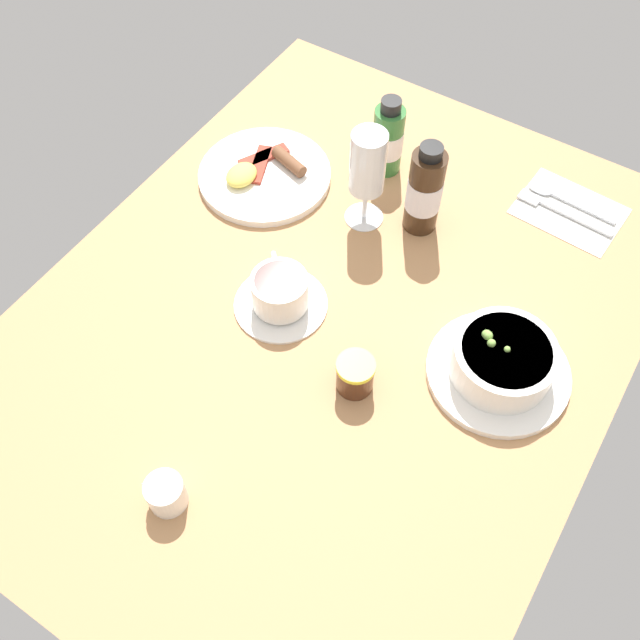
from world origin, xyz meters
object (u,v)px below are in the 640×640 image
sauce_bottle_green (388,139)px  cutlery_setting (567,209)px  porridge_bowl (502,362)px  jam_jar (355,375)px  breakfast_plate (264,174)px  coffee_cup (280,293)px  sauce_bottle_brown (424,191)px  creamer_jug (165,493)px  wine_glass (368,167)px

sauce_bottle_green → cutlery_setting: bearing=-76.0°
porridge_bowl → jam_jar: size_ratio=3.56×
jam_jar → breakfast_plate: 43.38cm
coffee_cup → sauce_bottle_brown: size_ratio=0.85×
creamer_jug → coffee_cup: bearing=8.8°
cutlery_setting → wine_glass: (-19.74, 27.92, 11.17)cm
cutlery_setting → coffee_cup: coffee_cup is taller
porridge_bowl → jam_jar: porridge_bowl is taller
wine_glass → breakfast_plate: (-1.49, 19.23, -10.49)cm
creamer_jug → sauce_bottle_brown: size_ratio=0.36×
porridge_bowl → sauce_bottle_green: bearing=51.0°
sauce_bottle_green → breakfast_plate: (-13.54, 16.40, -5.55)cm
coffee_cup → sauce_bottle_green: (34.22, 1.20, 3.56)cm
coffee_cup → sauce_bottle_brown: sauce_bottle_brown is taller
cutlery_setting → jam_jar: 49.59cm
cutlery_setting → sauce_bottle_green: size_ratio=1.21×
jam_jar → sauce_bottle_brown: (31.73, 6.59, 4.78)cm
coffee_cup → porridge_bowl: bearing=-78.7°
coffee_cup → breakfast_plate: 27.22cm
jam_jar → sauce_bottle_green: bearing=24.0°
sauce_bottle_brown → breakfast_plate: (-5.15, 27.64, -6.74)cm
porridge_bowl → coffee_cup: porridge_bowl is taller
coffee_cup → creamer_jug: 33.64cm
porridge_bowl → breakfast_plate: (14.11, 50.59, -2.44)cm
creamer_jug → sauce_bottle_green: bearing=5.4°
jam_jar → coffee_cup: bearing=70.5°
creamer_jug → sauce_bottle_brown: sauce_bottle_brown is taller
coffee_cup → jam_jar: bearing=-109.5°
coffee_cup → creamer_jug: size_ratio=2.39×
jam_jar → sauce_bottle_brown: size_ratio=0.34×
porridge_bowl → breakfast_plate: bearing=74.4°
cutlery_setting → wine_glass: bearing=125.3°
coffee_cup → breakfast_plate: coffee_cup is taller
porridge_bowl → sauce_bottle_green: size_ratio=1.41×
coffee_cup → jam_jar: size_ratio=2.48×
cutlery_setting → sauce_bottle_green: (-7.69, 30.75, 6.24)cm
porridge_bowl → jam_jar: (-12.47, 16.35, -0.47)cm
sauce_bottle_green → porridge_bowl: bearing=-129.0°
coffee_cup → wine_glass: size_ratio=0.81×
creamer_jug → sauce_bottle_green: 67.87cm
sauce_bottle_brown → creamer_jug: bearing=175.3°
coffee_cup → wine_glass: wine_glass is taller
coffee_cup → jam_jar: coffee_cup is taller
creamer_jug → jam_jar: jam_jar is taller
porridge_bowl → sauce_bottle_brown: size_ratio=1.22×
creamer_jug → jam_jar: bearing=-22.8°
jam_jar → sauce_bottle_brown: sauce_bottle_brown is taller
jam_jar → porridge_bowl: bearing=-52.7°
coffee_cup → jam_jar: (-5.90, -16.64, -0.03)cm
coffee_cup → breakfast_plate: (20.68, 17.59, -2.00)cm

